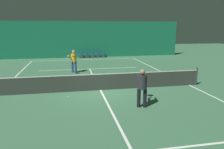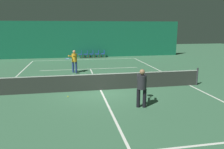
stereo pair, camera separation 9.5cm
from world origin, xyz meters
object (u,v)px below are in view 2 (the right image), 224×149
courtside_chair_3 (98,53)px  tennis_ball (68,96)px  courtside_chair_4 (103,53)px  courtside_chair_0 (81,54)px  courtside_chair_2 (92,54)px  player_near (142,85)px  tennis_net (100,81)px  courtside_chair_1 (86,54)px  player_far (74,60)px

courtside_chair_3 → tennis_ball: size_ratio=12.73×
courtside_chair_3 → courtside_chair_4: (0.65, 0.00, 0.00)m
courtside_chair_0 → courtside_chair_2: bearing=90.0°
courtside_chair_3 → courtside_chair_4: same height
player_near → tennis_net: bearing=41.5°
courtside_chair_1 → player_far: bearing=-10.6°
courtside_chair_0 → tennis_ball: courtside_chair_0 is taller
courtside_chair_1 → courtside_chair_3: (1.30, 0.00, 0.00)m
tennis_net → player_far: 5.36m
player_far → courtside_chair_0: player_far is taller
player_far → courtside_chair_4: 8.81m
courtside_chair_0 → courtside_chair_1: (0.65, 0.00, 0.00)m
courtside_chair_0 → courtside_chair_3: (1.95, 0.00, 0.00)m
courtside_chair_1 → courtside_chair_3: size_ratio=1.00×
courtside_chair_4 → tennis_ball: (-3.93, -14.19, -0.45)m
courtside_chair_0 → tennis_ball: bearing=-5.3°
player_near → tennis_ball: bearing=73.8°
player_far → courtside_chair_1: 8.24m
courtside_chair_0 → courtside_chair_3: bearing=90.0°
courtside_chair_4 → courtside_chair_2: bearing=-90.0°
courtside_chair_2 → courtside_chair_4: same height
player_far → courtside_chair_4: bearing=-173.1°
tennis_net → courtside_chair_3: size_ratio=14.29×
tennis_net → player_far: (-1.34, 5.16, 0.50)m
courtside_chair_0 → tennis_ball: (-1.32, -14.19, -0.45)m
player_far → courtside_chair_4: size_ratio=2.07×
courtside_chair_3 → courtside_chair_0: bearing=-90.0°
courtside_chair_3 → courtside_chair_1: bearing=-90.0°
player_near → courtside_chair_1: (-1.26, 16.20, -0.52)m
courtside_chair_2 → courtside_chair_3: size_ratio=1.00×
tennis_net → courtside_chair_0: bearing=92.1°
courtside_chair_0 → courtside_chair_4: (2.60, 0.00, 0.00)m
tennis_ball → courtside_chair_3: bearing=77.0°
tennis_net → courtside_chair_1: 13.25m
courtside_chair_2 → courtside_chair_4: (1.30, 0.00, 0.00)m
tennis_ball → tennis_net: bearing=27.6°
courtside_chair_2 → courtside_chair_4: bearing=90.0°
courtside_chair_1 → courtside_chair_2: bearing=90.0°
courtside_chair_2 → tennis_ball: size_ratio=12.73×
player_far → tennis_ball: player_far is taller
courtside_chair_1 → courtside_chair_4: bearing=90.0°
player_near → courtside_chair_4: (0.69, 16.20, -0.52)m
tennis_net → courtside_chair_1: size_ratio=14.29×
tennis_net → courtside_chair_3: 13.33m
player_near → courtside_chair_4: player_near is taller
tennis_net → tennis_ball: size_ratio=181.82×
courtside_chair_2 → courtside_chair_3: bearing=90.0°
player_far → courtside_chair_1: size_ratio=2.07×
tennis_net → courtside_chair_3: (1.47, 13.25, -0.03)m
courtside_chair_4 → courtside_chair_0: bearing=-90.0°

